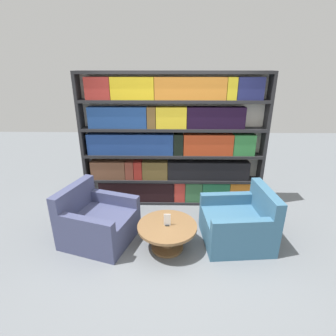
% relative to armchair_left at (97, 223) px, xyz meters
% --- Properties ---
extents(ground_plane, '(14.00, 14.00, 0.00)m').
position_rel_armchair_left_xyz_m(ground_plane, '(1.13, -0.26, -0.28)').
color(ground_plane, slate).
extents(bookshelf, '(3.24, 0.30, 2.38)m').
position_rel_armchair_left_xyz_m(bookshelf, '(1.11, 1.19, 0.88)').
color(bookshelf, silver).
rests_on(bookshelf, ground_plane).
extents(armchair_left, '(1.16, 1.12, 0.83)m').
position_rel_armchair_left_xyz_m(armchair_left, '(0.00, 0.00, 0.00)').
color(armchair_left, '#42476B').
rests_on(armchair_left, ground_plane).
extents(armchair_right, '(1.01, 0.95, 0.83)m').
position_rel_armchair_left_xyz_m(armchair_right, '(2.10, -0.01, 0.00)').
color(armchair_right, '#386684').
rests_on(armchair_right, ground_plane).
extents(coffee_table, '(0.84, 0.84, 0.39)m').
position_rel_armchair_left_xyz_m(coffee_table, '(1.05, -0.20, -0.01)').
color(coffee_table, brown).
rests_on(coffee_table, ground_plane).
extents(table_sign, '(0.09, 0.06, 0.18)m').
position_rel_armchair_left_xyz_m(table_sign, '(1.05, -0.20, 0.18)').
color(table_sign, black).
rests_on(table_sign, coffee_table).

